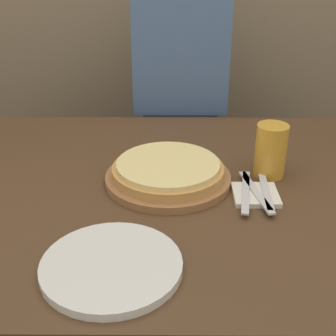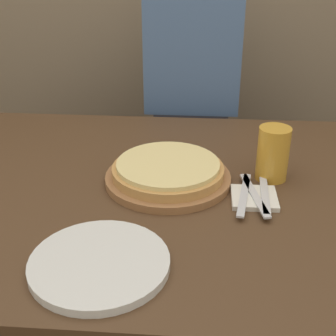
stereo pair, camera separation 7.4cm
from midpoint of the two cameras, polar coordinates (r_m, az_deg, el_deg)
name	(u,v)px [view 1 (the left image)]	position (r m, az deg, el deg)	size (l,w,h in m)	color
dining_table	(159,297)	(1.42, -2.63, -15.51)	(1.39, 0.99, 0.75)	#4C331E
pizza_on_board	(168,173)	(1.21, -1.75, -0.63)	(0.33, 0.33, 0.06)	#99663D
beer_glass	(271,148)	(1.24, 10.79, 2.34)	(0.08, 0.08, 0.14)	gold
dinner_plate	(112,266)	(0.93, -9.22, -11.75)	(0.28, 0.28, 0.02)	silver
napkin_stack	(256,195)	(1.16, 8.85, -3.27)	(0.11, 0.11, 0.01)	silver
fork	(246,192)	(1.16, 7.65, -2.91)	(0.05, 0.21, 0.00)	silver
dinner_knife	(256,192)	(1.16, 8.88, -2.90)	(0.06, 0.21, 0.00)	silver
spoon	(266,192)	(1.16, 10.10, -2.90)	(0.03, 0.18, 0.00)	silver
diner_person	(180,122)	(1.84, 0.29, 5.63)	(0.34, 0.20, 1.34)	#33333D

